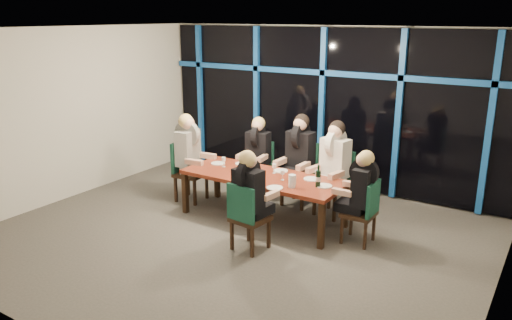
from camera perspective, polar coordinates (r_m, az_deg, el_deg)
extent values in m
plane|color=#57534D|center=(7.51, -2.50, -8.80)|extent=(7.00, 7.00, 0.00)
cube|color=silver|center=(9.56, 7.82, 6.00)|extent=(7.00, 0.04, 3.00)
cube|color=silver|center=(4.98, -23.00, -4.82)|extent=(7.00, 0.04, 3.00)
cube|color=silver|center=(9.43, -20.37, 4.99)|extent=(0.04, 6.00, 3.00)
cube|color=silver|center=(5.82, 26.84, -2.36)|extent=(0.04, 6.00, 3.00)
cube|color=white|center=(6.81, -2.82, 14.72)|extent=(7.00, 6.00, 0.04)
cube|color=black|center=(9.51, 7.66, 5.95)|extent=(6.86, 0.04, 2.94)
cube|color=#134A97|center=(10.99, -6.36, 7.38)|extent=(0.10, 0.10, 2.94)
cube|color=#134A97|center=(10.15, 0.07, 6.74)|extent=(0.10, 0.10, 2.94)
cube|color=#134A97|center=(9.47, 7.53, 5.90)|extent=(0.10, 0.10, 2.94)
cube|color=#134A97|center=(8.96, 15.97, 4.83)|extent=(0.10, 0.10, 2.94)
cube|color=#134A97|center=(8.67, 25.15, 3.53)|extent=(0.10, 0.10, 2.94)
cube|color=#134A97|center=(9.37, 7.68, 9.87)|extent=(6.86, 0.10, 0.10)
cube|color=#FF2D14|center=(9.30, 14.86, 9.38)|extent=(0.60, 0.05, 0.35)
cube|color=maroon|center=(7.87, 0.79, -1.96)|extent=(2.60, 1.00, 0.06)
cube|color=black|center=(8.36, -8.09, -3.75)|extent=(0.08, 0.08, 0.69)
cube|color=black|center=(7.09, 7.48, -7.46)|extent=(0.08, 0.08, 0.69)
cube|color=black|center=(9.00, -4.46, -2.15)|extent=(0.08, 0.08, 0.69)
cube|color=black|center=(7.84, 10.25, -5.22)|extent=(0.08, 0.08, 0.69)
cube|color=black|center=(9.00, 0.13, -1.33)|extent=(0.50, 0.50, 0.06)
cube|color=#19503C|center=(9.10, 0.70, 0.67)|extent=(0.46, 0.10, 0.51)
cube|color=black|center=(9.00, -1.44, -2.97)|extent=(0.04, 0.04, 0.43)
cube|color=black|center=(8.85, 0.66, -3.33)|extent=(0.04, 0.04, 0.43)
cube|color=black|center=(9.31, -0.38, -2.31)|extent=(0.04, 0.04, 0.43)
cube|color=black|center=(9.16, 1.67, -2.63)|extent=(0.04, 0.04, 0.43)
cube|color=black|center=(8.59, 4.87, -1.95)|extent=(0.53, 0.53, 0.07)
cube|color=#19503C|center=(8.69, 5.69, 0.32)|extent=(0.51, 0.09, 0.56)
cube|color=black|center=(8.62, 2.98, -3.74)|extent=(0.05, 0.05, 0.47)
cube|color=black|center=(8.42, 5.27, -4.28)|extent=(0.05, 0.05, 0.47)
cube|color=black|center=(8.94, 4.40, -3.02)|extent=(0.05, 0.05, 0.47)
cube|color=black|center=(8.75, 6.64, -3.52)|extent=(0.05, 0.05, 0.47)
cube|color=black|center=(8.22, 8.71, -2.98)|extent=(0.59, 0.59, 0.07)
cube|color=#19503C|center=(8.30, 9.70, -0.65)|extent=(0.50, 0.16, 0.56)
cube|color=black|center=(8.27, 6.70, -4.74)|extent=(0.05, 0.05, 0.47)
cube|color=black|center=(8.05, 8.95, -5.43)|extent=(0.05, 0.05, 0.47)
cube|color=black|center=(8.57, 8.34, -4.04)|extent=(0.05, 0.05, 0.47)
cube|color=black|center=(8.36, 10.56, -4.68)|extent=(0.05, 0.05, 0.47)
cube|color=black|center=(8.85, -7.45, -1.57)|extent=(0.55, 0.55, 0.07)
cube|color=#19503C|center=(8.88, -8.71, 0.44)|extent=(0.11, 0.50, 0.55)
cube|color=black|center=(8.67, -7.01, -3.76)|extent=(0.05, 0.05, 0.46)
cube|color=black|center=(8.98, -5.65, -2.99)|extent=(0.05, 0.05, 0.46)
cube|color=black|center=(8.88, -9.15, -3.36)|extent=(0.05, 0.05, 0.46)
cube|color=black|center=(9.19, -7.75, -2.62)|extent=(0.05, 0.05, 0.46)
cube|color=black|center=(7.34, 11.67, -6.04)|extent=(0.44, 0.44, 0.06)
cube|color=#19503C|center=(7.18, 13.25, -4.37)|extent=(0.05, 0.44, 0.49)
cube|color=black|center=(7.64, 10.82, -6.98)|extent=(0.04, 0.04, 0.41)
cube|color=black|center=(7.34, 9.78, -7.93)|extent=(0.04, 0.04, 0.41)
cube|color=black|center=(7.53, 13.31, -7.49)|extent=(0.04, 0.04, 0.41)
cube|color=black|center=(7.22, 12.37, -8.48)|extent=(0.04, 0.04, 0.41)
cube|color=black|center=(6.98, -0.66, -6.70)|extent=(0.51, 0.51, 0.06)
cube|color=#19503C|center=(6.73, -1.78, -5.07)|extent=(0.46, 0.10, 0.51)
cube|color=black|center=(7.10, 1.46, -8.43)|extent=(0.05, 0.05, 0.43)
cube|color=black|center=(7.31, -0.84, -7.68)|extent=(0.05, 0.05, 0.43)
cube|color=black|center=(6.84, -0.45, -9.43)|extent=(0.05, 0.05, 0.43)
cube|color=black|center=(7.06, -2.77, -8.61)|extent=(0.05, 0.05, 0.43)
cube|color=black|center=(8.87, -0.23, -0.92)|extent=(0.41, 0.46, 0.14)
cube|color=black|center=(8.91, 0.25, 1.43)|extent=(0.43, 0.29, 0.57)
cylinder|color=black|center=(8.86, 0.25, 2.83)|extent=(0.15, 0.44, 0.43)
sphere|color=tan|center=(8.80, 0.19, 3.97)|extent=(0.21, 0.21, 0.21)
sphere|color=tan|center=(8.83, 0.31, 4.21)|extent=(0.23, 0.23, 0.23)
cube|color=tan|center=(8.82, -1.65, 0.54)|extent=(0.11, 0.31, 0.08)
cube|color=tan|center=(8.64, 0.73, 0.21)|extent=(0.11, 0.31, 0.08)
cube|color=black|center=(8.45, 4.41, -1.46)|extent=(0.43, 0.49, 0.16)
cube|color=black|center=(8.49, 5.10, 1.21)|extent=(0.46, 0.30, 0.63)
cylinder|color=black|center=(8.43, 5.14, 2.83)|extent=(0.14, 0.48, 0.47)
sphere|color=tan|center=(8.37, 5.10, 4.14)|extent=(0.23, 0.23, 0.23)
sphere|color=black|center=(8.40, 5.26, 4.41)|extent=(0.26, 0.26, 0.26)
cube|color=tan|center=(8.44, 2.82, -0.18)|extent=(0.11, 0.34, 0.09)
cube|color=tan|center=(8.21, 5.43, -0.70)|extent=(0.11, 0.34, 0.09)
cube|color=silver|center=(8.08, 8.19, -2.46)|extent=(0.49, 0.54, 0.16)
cube|color=silver|center=(8.11, 9.04, 0.28)|extent=(0.49, 0.35, 0.62)
cylinder|color=silver|center=(8.05, 9.12, 1.96)|extent=(0.20, 0.48, 0.47)
sphere|color=tan|center=(7.98, 9.09, 3.32)|extent=(0.23, 0.23, 0.23)
sphere|color=black|center=(8.01, 9.29, 3.60)|extent=(0.26, 0.26, 0.26)
cube|color=tan|center=(8.08, 6.61, -1.03)|extent=(0.15, 0.34, 0.09)
cube|color=tan|center=(7.83, 9.16, -1.70)|extent=(0.15, 0.34, 0.09)
cube|color=black|center=(8.74, -6.76, -1.01)|extent=(0.50, 0.44, 0.15)
cube|color=black|center=(8.74, -7.81, 1.41)|extent=(0.31, 0.47, 0.61)
cylinder|color=black|center=(8.68, -7.87, 2.94)|extent=(0.47, 0.16, 0.46)
sphere|color=tan|center=(8.62, -7.80, 4.20)|extent=(0.23, 0.23, 0.23)
sphere|color=tan|center=(8.64, -8.05, 4.44)|extent=(0.25, 0.25, 0.25)
cube|color=tan|center=(8.47, -7.10, -0.24)|extent=(0.34, 0.13, 0.09)
cube|color=tan|center=(8.82, -5.56, 0.49)|extent=(0.34, 0.13, 0.09)
cube|color=black|center=(7.34, 10.86, -5.16)|extent=(0.41, 0.35, 0.14)
cube|color=black|center=(7.18, 12.15, -2.99)|extent=(0.24, 0.39, 0.55)
cylinder|color=black|center=(7.11, 12.26, -1.36)|extent=(0.41, 0.10, 0.41)
sphere|color=tan|center=(7.07, 12.19, 0.03)|extent=(0.21, 0.21, 0.21)
sphere|color=tan|center=(7.05, 12.50, 0.21)|extent=(0.22, 0.22, 0.22)
cube|color=tan|center=(7.45, 10.97, -2.77)|extent=(0.29, 0.08, 0.08)
cube|color=tan|center=(7.11, 9.79, -3.65)|extent=(0.29, 0.08, 0.08)
cube|color=black|center=(7.03, -0.02, -5.63)|extent=(0.41, 0.47, 0.14)
cube|color=black|center=(6.79, -0.89, -3.39)|extent=(0.43, 0.29, 0.57)
cylinder|color=black|center=(6.72, -0.90, -1.59)|extent=(0.15, 0.44, 0.43)
sphere|color=tan|center=(6.68, -0.79, -0.05)|extent=(0.21, 0.21, 0.21)
sphere|color=tan|center=(6.64, -1.02, 0.13)|extent=(0.23, 0.23, 0.23)
cube|color=tan|center=(6.89, 1.73, -4.06)|extent=(0.12, 0.31, 0.08)
cube|color=tan|center=(7.13, -0.88, -3.34)|extent=(0.12, 0.31, 0.08)
cylinder|color=white|center=(8.44, -1.57, -0.43)|extent=(0.24, 0.24, 0.01)
cylinder|color=white|center=(8.07, 2.83, -1.24)|extent=(0.24, 0.24, 0.01)
cylinder|color=white|center=(7.71, 6.35, -2.17)|extent=(0.24, 0.24, 0.01)
cylinder|color=white|center=(8.48, -4.35, -0.38)|extent=(0.24, 0.24, 0.01)
cylinder|color=white|center=(7.42, 7.78, -2.95)|extent=(0.24, 0.24, 0.01)
cylinder|color=white|center=(7.28, 2.16, -3.20)|extent=(0.24, 0.24, 0.01)
cylinder|color=black|center=(7.35, 7.11, -2.16)|extent=(0.07, 0.07, 0.25)
cylinder|color=black|center=(7.30, 7.16, -0.90)|extent=(0.03, 0.03, 0.09)
cylinder|color=silver|center=(7.35, 7.11, -2.16)|extent=(0.08, 0.08, 0.07)
cylinder|color=white|center=(7.31, 4.14, -2.41)|extent=(0.11, 0.11, 0.19)
cylinder|color=white|center=(7.27, 4.55, -2.35)|extent=(0.02, 0.02, 0.14)
cylinder|color=#F19D48|center=(7.76, -1.39, -1.89)|extent=(0.05, 0.05, 0.03)
cylinder|color=silver|center=(7.89, -1.58, -1.67)|extent=(0.06, 0.06, 0.01)
cylinder|color=silver|center=(7.87, -1.58, -1.33)|extent=(0.01, 0.01, 0.09)
cylinder|color=silver|center=(7.85, -1.59, -0.78)|extent=(0.06, 0.06, 0.07)
cylinder|color=silver|center=(7.97, 2.08, -1.50)|extent=(0.06, 0.06, 0.01)
cylinder|color=silver|center=(7.95, 2.08, -1.17)|extent=(0.01, 0.01, 0.09)
cylinder|color=silver|center=(7.93, 2.09, -0.64)|extent=(0.06, 0.06, 0.06)
cylinder|color=silver|center=(7.64, 3.03, -2.29)|extent=(0.06, 0.06, 0.01)
cylinder|color=silver|center=(7.63, 3.04, -1.95)|extent=(0.01, 0.01, 0.09)
cylinder|color=silver|center=(7.60, 3.04, -1.39)|extent=(0.06, 0.06, 0.06)
cylinder|color=silver|center=(8.31, -3.71, -0.76)|extent=(0.06, 0.06, 0.01)
cylinder|color=silver|center=(8.29, -3.71, -0.43)|extent=(0.01, 0.01, 0.09)
cylinder|color=silver|center=(8.27, -3.72, 0.10)|extent=(0.06, 0.06, 0.07)
cylinder|color=silver|center=(7.60, 7.02, -2.51)|extent=(0.07, 0.07, 0.01)
cylinder|color=silver|center=(7.58, 7.04, -2.10)|extent=(0.01, 0.01, 0.11)
cylinder|color=silver|center=(7.55, 7.06, -1.46)|extent=(0.07, 0.07, 0.07)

